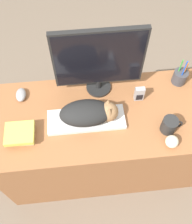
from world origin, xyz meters
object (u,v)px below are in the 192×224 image
Objects in this scene: monitor at (99,60)px; baseball at (172,142)px; computer_mouse at (21,95)px; phone at (139,94)px; keyboard at (86,120)px; cat at (91,113)px; pen_cup at (180,77)px; coffee_mug at (170,125)px; book_stack at (20,134)px.

monitor reaches higher than baseball.
phone reaches higher than computer_mouse.
computer_mouse is at bearing -178.08° from monitor.
cat is (0.03, 0.00, 0.08)m from keyboard.
pen_cup is 1.99× the size of phone.
computer_mouse is (-0.39, 0.22, 0.01)m from keyboard.
cat is 0.34m from phone.
coffee_mug is at bearing 84.81° from baseball.
computer_mouse is at bearing 152.64° from cat.
pen_cup is at bearing 21.00° from phone.
coffee_mug is 0.85m from book_stack.
cat is at bearing 154.95° from baseball.
coffee_mug is (0.44, -0.11, -0.04)m from cat.
baseball is 0.85m from book_stack.
baseball is at bearing -110.47° from pen_cup.
coffee_mug is (0.37, -0.34, -0.21)m from monitor.
monitor is 5.10× the size of computer_mouse.
cat is 4.62× the size of baseball.
baseball is (0.46, -0.20, 0.02)m from keyboard.
pen_cup reaches higher than baseball.
monitor is 0.55m from coffee_mug.
phone is at bearing 20.22° from keyboard.
coffee_mug reaches higher than book_stack.
baseball is 0.35m from phone.
monitor reaches higher than computer_mouse.
monitor is at bearing 1.92° from computer_mouse.
keyboard is 2.16× the size of pen_cup.
computer_mouse is 0.95m from baseball.
book_stack is (-0.72, -0.19, -0.02)m from phone.
phone is (0.24, -0.11, -0.21)m from monitor.
cat is at bearing -107.30° from monitor.
phone is (0.31, 0.12, -0.03)m from cat.
baseball reaches higher than computer_mouse.
monitor is at bearing 72.70° from cat.
monitor is at bearing -179.91° from pen_cup.
coffee_mug reaches higher than computer_mouse.
coffee_mug reaches higher than keyboard.
book_stack is (0.01, -0.29, 0.01)m from computer_mouse.
monitor is 0.55m from computer_mouse.
cat reaches higher than coffee_mug.
computer_mouse is at bearing 159.45° from coffee_mug.
monitor is at bearing 67.01° from keyboard.
coffee_mug is (0.47, -0.11, 0.04)m from keyboard.
baseball is 0.69× the size of phone.
baseball is (0.43, -0.20, -0.05)m from cat.
pen_cup is at bearing 69.53° from baseball.
monitor is 2.46× the size of pen_cup.
baseball is at bearing -95.19° from coffee_mug.
keyboard is 4.47× the size of computer_mouse.
computer_mouse is (-0.49, -0.02, -0.24)m from monitor.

